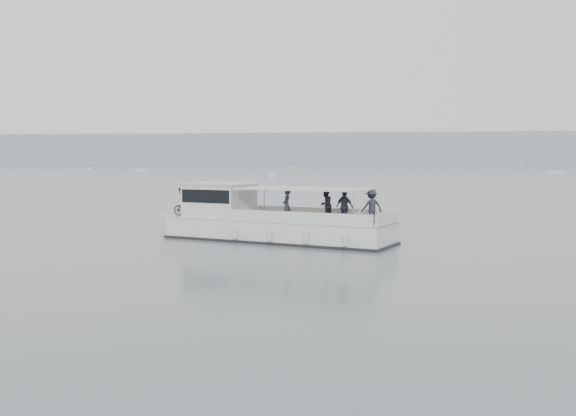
# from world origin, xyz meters

# --- Properties ---
(ground) EXTENTS (1400.00, 1400.00, 0.00)m
(ground) POSITION_xyz_m (0.00, 0.00, 0.00)
(ground) COLOR #576066
(ground) RESTS_ON ground
(headland) EXTENTS (1400.00, 90.00, 28.00)m
(headland) POSITION_xyz_m (0.00, 560.00, 14.00)
(headland) COLOR #939EA8
(headland) RESTS_ON ground
(tour_boat) EXTENTS (12.47, 6.77, 5.33)m
(tour_boat) POSITION_xyz_m (4.71, 0.17, 0.87)
(tour_boat) COLOR silver
(tour_boat) RESTS_ON ground
(moored_fleet) EXTENTS (356.76, 382.42, 9.09)m
(moored_fleet) POSITION_xyz_m (-52.13, 186.11, 0.36)
(moored_fleet) COLOR silver
(moored_fleet) RESTS_ON ground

